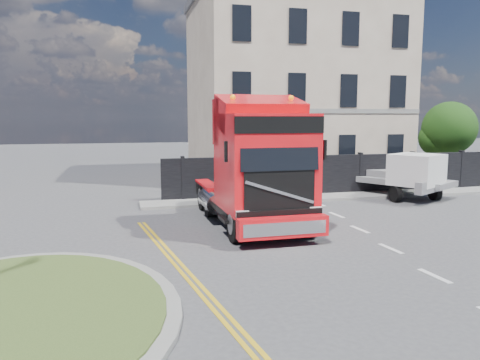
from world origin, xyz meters
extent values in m
plane|color=#424244|center=(0.00, 0.00, 0.00)|extent=(120.00, 120.00, 0.00)
cylinder|color=gray|center=(-7.00, -3.00, 0.06)|extent=(6.80, 6.80, 0.12)
cylinder|color=#2C451B|center=(-7.00, -3.00, 0.14)|extent=(6.20, 6.20, 0.05)
cube|color=black|center=(6.00, 9.00, 1.00)|extent=(18.00, 0.25, 2.00)
cube|color=beige|center=(6.00, 16.50, 5.50)|extent=(12.00, 10.00, 11.00)
cylinder|color=#382619|center=(14.50, 12.00, 1.20)|extent=(0.24, 0.24, 2.40)
sphere|color=black|center=(14.50, 12.00, 3.20)|extent=(3.20, 3.20, 3.20)
sphere|color=black|center=(14.00, 12.40, 2.60)|extent=(2.20, 2.20, 2.20)
cube|color=gray|center=(6.00, 8.10, 0.06)|extent=(20.00, 1.60, 0.12)
cube|color=black|center=(-0.16, 4.29, 0.84)|extent=(2.86, 7.11, 0.50)
cube|color=red|center=(-0.13, 2.33, 2.41)|extent=(2.85, 2.96, 3.14)
cube|color=red|center=(-0.15, 3.51, 3.70)|extent=(2.82, 1.05, 1.57)
cube|color=black|center=(-0.11, 0.90, 2.86)|extent=(2.47, 0.11, 1.18)
cube|color=red|center=(-0.10, 0.54, 0.62)|extent=(2.81, 0.44, 0.62)
cylinder|color=black|center=(-1.33, 1.42, 0.58)|extent=(0.38, 1.17, 1.17)
cylinder|color=gray|center=(-1.33, 1.42, 0.58)|extent=(0.41, 0.65, 0.64)
cylinder|color=black|center=(1.10, 1.45, 0.58)|extent=(0.38, 1.17, 1.17)
cylinder|color=gray|center=(1.10, 1.45, 0.58)|extent=(0.41, 0.65, 0.64)
cylinder|color=black|center=(-1.39, 5.40, 0.58)|extent=(0.38, 1.17, 1.17)
cylinder|color=gray|center=(-1.39, 5.40, 0.58)|extent=(0.41, 0.65, 0.64)
cylinder|color=black|center=(1.03, 5.44, 0.58)|extent=(0.38, 1.17, 1.17)
cylinder|color=gray|center=(1.03, 5.44, 0.58)|extent=(0.41, 0.65, 0.64)
cylinder|color=black|center=(-1.41, 6.74, 0.58)|extent=(0.38, 1.17, 1.17)
cylinder|color=gray|center=(-1.41, 6.74, 0.58)|extent=(0.41, 0.65, 0.64)
cylinder|color=black|center=(1.01, 6.78, 0.58)|extent=(0.38, 1.17, 1.17)
cylinder|color=gray|center=(1.01, 6.78, 0.58)|extent=(0.41, 0.65, 0.64)
cube|color=slate|center=(8.44, 8.00, 0.76)|extent=(4.44, 5.57, 0.27)
cube|color=silver|center=(8.44, 6.36, 1.47)|extent=(2.78, 2.74, 1.42)
cylinder|color=black|center=(7.40, 6.36, 0.38)|extent=(0.27, 0.76, 0.76)
cylinder|color=black|center=(9.48, 6.36, 0.38)|extent=(0.27, 0.76, 0.76)
cylinder|color=black|center=(7.40, 9.64, 0.38)|extent=(0.27, 0.76, 0.76)
cylinder|color=black|center=(9.48, 9.64, 0.38)|extent=(0.27, 0.76, 0.76)
camera|label=1|loc=(-4.69, -12.34, 3.88)|focal=35.00mm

